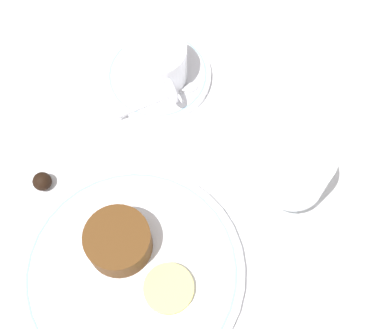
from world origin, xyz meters
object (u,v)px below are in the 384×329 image
at_px(dinner_plate, 132,272).
at_px(coffee_cup, 156,62).
at_px(dessert_cake, 118,241).
at_px(wine_glass, 296,172).

distance_m(dinner_plate, coffee_cup, 0.28).
bearing_deg(coffee_cup, dessert_cake, -33.20).
distance_m(coffee_cup, dessert_cake, 0.25).
xyz_separation_m(dinner_plate, wine_glass, (-0.01, 0.21, 0.07)).
bearing_deg(dessert_cake, dinner_plate, 2.03).
xyz_separation_m(coffee_cup, wine_glass, (0.23, 0.08, 0.03)).
distance_m(dinner_plate, dessert_cake, 0.04).
bearing_deg(dinner_plate, dessert_cake, -177.97).
bearing_deg(wine_glass, dessert_cake, -95.53).
height_order(dinner_plate, dessert_cake, dessert_cake).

